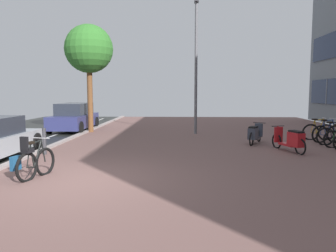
{
  "coord_description": "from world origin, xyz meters",
  "views": [
    {
      "loc": [
        2.49,
        -7.5,
        2.07
      ],
      "look_at": [
        2.08,
        2.85,
        1.0
      ],
      "focal_mm": 35.24,
      "sensor_mm": 36.0,
      "label": 1
    }
  ],
  "objects": [
    {
      "name": "ground",
      "position": [
        1.43,
        0.0,
        -0.02
      ],
      "size": [
        21.0,
        40.0,
        0.13
      ],
      "color": "black"
    },
    {
      "name": "bicycle_foreground",
      "position": [
        -1.07,
        0.17,
        0.39
      ],
      "size": [
        0.8,
        1.35,
        1.09
      ],
      "color": "black",
      "rests_on": "ground"
    },
    {
      "name": "bicycle_rack_05",
      "position": [
        8.47,
        5.54,
        0.35
      ],
      "size": [
        1.38,
        0.48,
        1.0
      ],
      "color": "black",
      "rests_on": "ground"
    },
    {
      "name": "bicycle_rack_06",
      "position": [
        8.53,
        6.23,
        0.36
      ],
      "size": [
        1.41,
        0.48,
        1.03
      ],
      "color": "black",
      "rests_on": "ground"
    },
    {
      "name": "bicycle_rack_07",
      "position": [
        8.45,
        6.92,
        0.35
      ],
      "size": [
        1.38,
        0.48,
        1.01
      ],
      "color": "black",
      "rests_on": "ground"
    },
    {
      "name": "scooter_near",
      "position": [
        5.44,
        5.69,
        0.4
      ],
      "size": [
        0.92,
        1.58,
        0.84
      ],
      "color": "black",
      "rests_on": "ground"
    },
    {
      "name": "scooter_mid",
      "position": [
        6.31,
        3.95,
        0.42
      ],
      "size": [
        0.81,
        1.84,
        0.87
      ],
      "color": "black",
      "rests_on": "ground"
    },
    {
      "name": "parked_car_far",
      "position": [
        -3.32,
        10.15,
        0.7
      ],
      "size": [
        1.78,
        4.08,
        1.47
      ],
      "color": "navy",
      "rests_on": "ground"
    },
    {
      "name": "lamp_post",
      "position": [
        3.21,
        8.85,
        3.6
      ],
      "size": [
        0.2,
        0.52,
        6.54
      ],
      "color": "slate",
      "rests_on": "ground"
    },
    {
      "name": "street_tree",
      "position": [
        -2.21,
        9.38,
        4.22
      ],
      "size": [
        2.45,
        2.45,
        5.48
      ],
      "color": "brown",
      "rests_on": "ground"
    },
    {
      "name": "bollard_far",
      "position": [
        -2.05,
        3.16,
        0.44
      ],
      "size": [
        0.12,
        0.12,
        0.88
      ],
      "color": "#38383D",
      "rests_on": "ground"
    }
  ]
}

